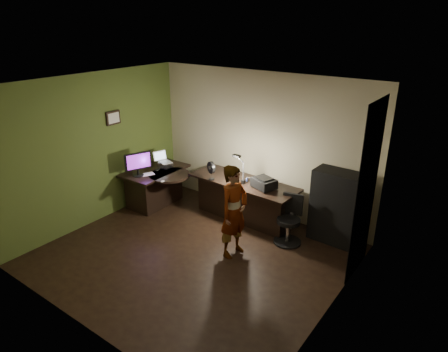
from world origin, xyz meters
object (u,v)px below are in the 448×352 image
Objects in this scene: cabinet at (337,207)px; monitor at (138,167)px; desk_left at (156,187)px; desk_right at (243,200)px; person at (234,212)px; office_chair at (289,221)px.

cabinet reaches higher than monitor.
monitor is (-3.50, -1.17, 0.29)m from cabinet.
desk_left is at bearing -165.35° from cabinet.
desk_right is 1.38× the size of person.
cabinet is (1.69, 0.28, 0.24)m from desk_right.
monitor is at bearing 91.63° from person.
monitor reaches higher than desk_right.
desk_left is 2.52× the size of monitor.
cabinet reaches higher than desk_right.
desk_right is (1.79, 0.48, 0.02)m from desk_left.
office_chair is 0.55× the size of person.
desk_right is at bearing 13.64° from desk_left.
monitor is (-0.03, -0.40, 0.54)m from desk_left.
desk_left is 0.86× the size of person.
desk_left is 0.68m from monitor.
office_chair reaches higher than desk_right.
person is at bearing -15.38° from desk_left.
person is at bearing -60.66° from desk_right.
desk_right is 1.24m from person.
office_chair is at bearing 34.30° from monitor.
monitor is at bearing -151.22° from desk_right.
desk_left is 0.62× the size of desk_right.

